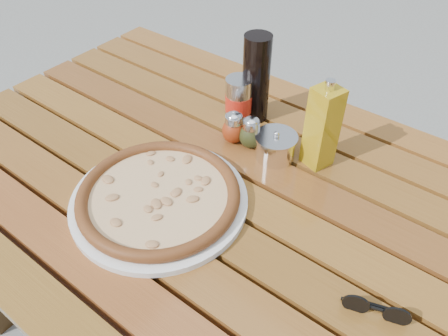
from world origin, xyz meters
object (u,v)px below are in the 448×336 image
Objects in this scene: table at (219,207)px; plate at (159,201)px; olive_oil_cruet at (322,127)px; pepper_shaker at (234,128)px; dark_bottle at (256,79)px; soda_can at (239,101)px; pizza at (159,195)px; sunglasses at (376,309)px; oregano_shaker at (251,133)px; parmesan_tin at (276,146)px.

plate reaches higher than table.
table is at bearing -124.58° from olive_oil_cruet.
pepper_shaker is (-0.00, 0.26, 0.03)m from plate.
soda_can is (-0.02, -0.04, -0.05)m from dark_bottle.
pizza is 3.41× the size of sunglasses.
olive_oil_cruet is (0.15, 0.04, 0.06)m from oregano_shaker.
pizza is 3.09× the size of soda_can.
table is 17.07× the size of pepper_shaker.
olive_oil_cruet is (0.19, 0.31, 0.09)m from plate.
parmesan_tin is (0.11, 0.27, 0.01)m from pizza.
olive_oil_cruet is at bearing 26.84° from parmesan_tin.
table is 0.41m from sunglasses.
pizza reaches higher than table.
sunglasses is (0.47, -0.34, -0.09)m from dark_bottle.
pizza is 1.77× the size of olive_oil_cruet.
olive_oil_cruet is (0.19, 0.31, 0.07)m from pizza.
dark_bottle is (-0.02, 0.37, 0.10)m from plate.
sunglasses is at bearing -31.32° from soda_can.
pizza is at bearing 166.32° from sunglasses.
parmesan_tin reaches higher than plate.
olive_oil_cruet is at bearing -15.53° from dark_bottle.
olive_oil_cruet is (0.19, 0.05, 0.06)m from pepper_shaker.
pizza is at bearing -89.51° from pepper_shaker.
dark_bottle is (-0.02, 0.11, 0.07)m from pepper_shaker.
soda_can reaches higher than sunglasses.
table is 0.29m from olive_oil_cruet.
pepper_shaker is 0.13m from dark_bottle.
olive_oil_cruet is 0.39m from sunglasses.
dark_bottle is 0.22m from olive_oil_cruet.
soda_can is at bearing 175.14° from olive_oil_cruet.
soda_can is 0.16m from parmesan_tin.
sunglasses is at bearing -12.63° from table.
oregano_shaker reaches higher than sunglasses.
oregano_shaker is (0.04, 0.26, 0.02)m from pizza.
dark_bottle reaches higher than pepper_shaker.
pepper_shaker is 0.09m from soda_can.
parmesan_tin is (-0.08, -0.04, -0.07)m from olive_oil_cruet.
table is 0.27m from soda_can.
plate is 0.29m from parmesan_tin.
parmesan_tin is at bearing 68.08° from plate.
dark_bottle is 0.18m from parmesan_tin.
soda_can is at bearing 141.79° from oregano_shaker.
dark_bottle is 2.02× the size of sunglasses.
soda_can is at bearing 115.46° from table.
plate is 0.37m from olive_oil_cruet.
olive_oil_cruet reaches higher than parmesan_tin.
plate is 3.31× the size of sunglasses.
pizza is 0.37m from olive_oil_cruet.
table is at bearing -65.74° from pepper_shaker.
table is 0.17m from pizza.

